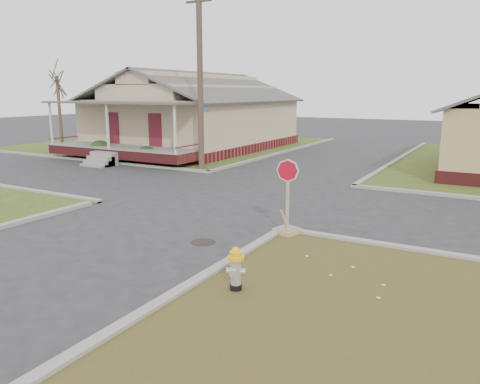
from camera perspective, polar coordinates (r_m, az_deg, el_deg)
The scene contains 11 objects.
ground at distance 14.05m, azimuth -10.83°, elevation -4.10°, with size 120.00×120.00×0.00m, color #2A2B2D.
verge_far_left at distance 35.89m, azimuth -8.22°, elevation 5.81°, with size 19.00×19.00×0.05m, color #37491A.
curbs at distance 18.02m, azimuth -0.56°, elevation -0.30°, with size 80.00×40.00×0.12m, color gray, non-canonical shape.
manhole at distance 12.39m, azimuth -4.48°, elevation -6.10°, with size 0.64×0.64×0.01m, color black.
corner_house at distance 32.88m, azimuth -5.55°, elevation 9.26°, with size 10.10×15.50×5.30m.
utility_pole at distance 23.16m, azimuth -4.89°, elevation 14.01°, with size 1.80×0.28×9.00m.
tree_far_left at distance 34.86m, azimuth -21.13°, elevation 9.04°, with size 0.22×0.22×4.90m, color #453227.
fire_hydrant at distance 9.24m, azimuth -0.51°, elevation -9.04°, with size 0.33×0.33×0.88m.
stop_sign at distance 12.88m, azimuth 5.76°, elevation -3.13°, with size 0.59×0.57×2.07m.
hedge_left at distance 28.40m, azimuth -16.69°, elevation 4.96°, with size 1.43×1.17×1.09m, color #1C3C16.
hedge_right at distance 26.16m, azimuth -11.31°, elevation 4.55°, with size 1.29×1.06×0.98m, color #1C3C16.
Camera 1 is at (8.81, -10.24, 3.86)m, focal length 35.00 mm.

